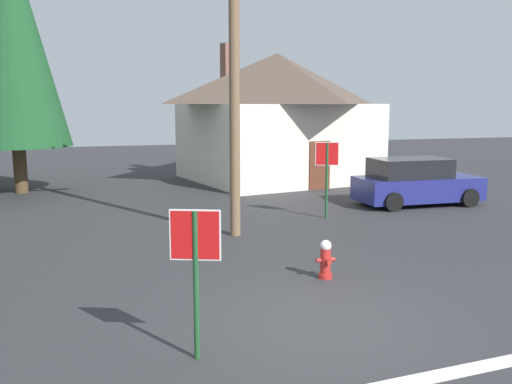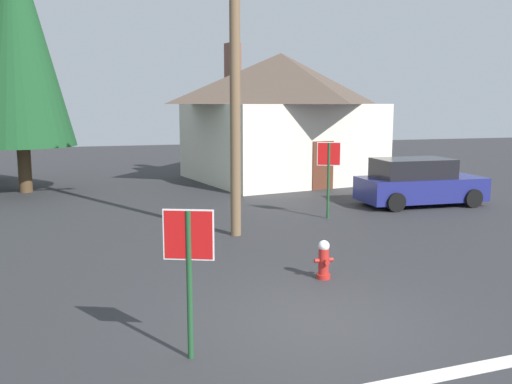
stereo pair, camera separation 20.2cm
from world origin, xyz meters
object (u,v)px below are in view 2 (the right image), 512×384
Objects in this scene: stop_sign_far at (329,164)px; parked_car at (418,183)px; stop_sign_near at (189,254)px; fire_hydrant at (324,260)px; pine_tree_short_left at (16,37)px; utility_pole at (235,54)px; house at (281,115)px.

stop_sign_far reaches higher than parked_car.
fire_hydrant is at bearing 41.19° from stop_sign_near.
fire_hydrant is 16.48m from pine_tree_short_left.
stop_sign_far is 0.54× the size of parked_car.
stop_sign_near is 0.23× the size of utility_pole.
pine_tree_short_left is (-6.94, 13.83, 5.65)m from fire_hydrant.
pine_tree_short_left reaches higher than stop_sign_far.
pine_tree_short_left reaches higher than house.
stop_sign_far is at bearing -162.65° from parked_car.
house is at bearing 64.93° from utility_pole.
stop_sign_near is at bearing -135.26° from parked_car.
house reaches higher than stop_sign_near.
utility_pole is 3.91× the size of stop_sign_far.
stop_sign_far is at bearing 65.49° from fire_hydrant.
stop_sign_near reaches higher than fire_hydrant.
house is at bearing 80.42° from stop_sign_far.
house is 8.34m from parked_car.
utility_pole is 0.90× the size of pine_tree_short_left.
house is at bearing 107.84° from parked_car.
stop_sign_far reaches higher than stop_sign_near.
pine_tree_short_left is at bearing 139.04° from stop_sign_far.
fire_hydrant is 15.27m from house.
fire_hydrant is 0.09× the size of utility_pole.
fire_hydrant is 0.09× the size of house.
parked_car is 16.06m from pine_tree_short_left.
utility_pole is 4.74m from stop_sign_far.
stop_sign_near is 17.67m from pine_tree_short_left.
stop_sign_far is at bearing -40.96° from pine_tree_short_left.
utility_pole reaches higher than fire_hydrant.
stop_sign_far is 9.11m from house.
pine_tree_short_left is (-9.49, 8.24, 4.36)m from stop_sign_far.
fire_hydrant is 0.08× the size of pine_tree_short_left.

